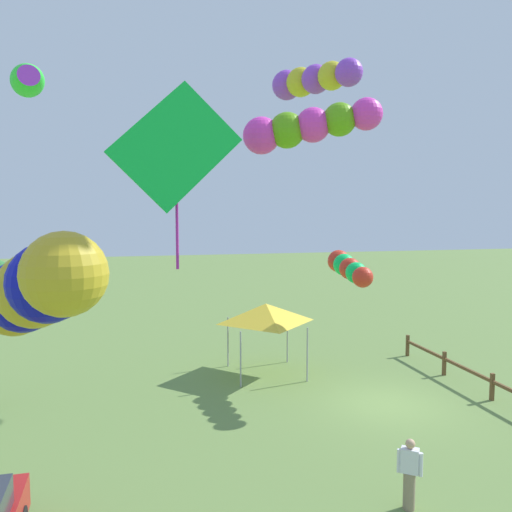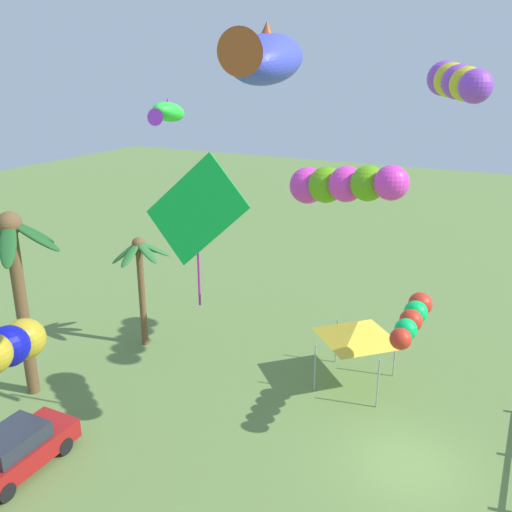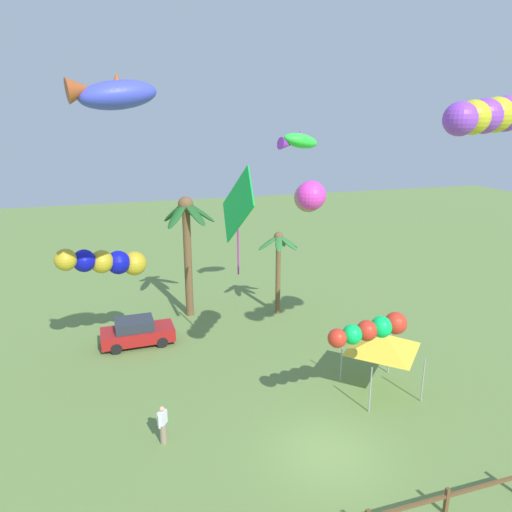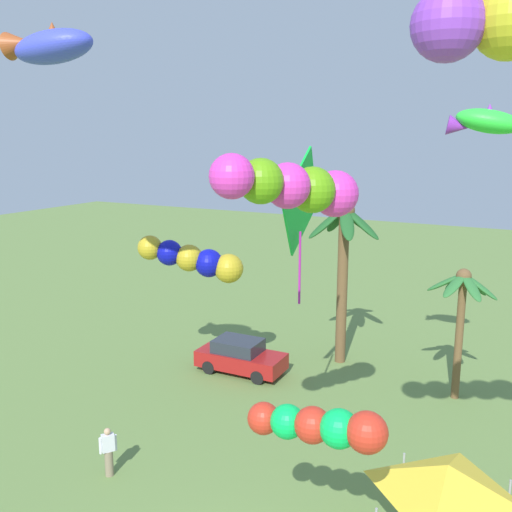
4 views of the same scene
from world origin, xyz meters
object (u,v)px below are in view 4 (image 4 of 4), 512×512
Objects in this scene: festival_tent at (447,480)px; kite_fish_0 at (49,46)px; kite_diamond_5 at (301,206)px; kite_tube_6 at (319,426)px; palm_tree_0 at (462,302)px; kite_tube_2 at (194,259)px; kite_tube_4 at (294,187)px; kite_fish_3 at (484,122)px; palm_tree_1 at (344,247)px; spectator_0 at (108,451)px; parked_car_0 at (240,356)px.

kite_fish_0 reaches higher than festival_tent.
kite_diamond_5 is 1.63× the size of kite_tube_6.
palm_tree_0 is 10.81m from kite_tube_2.
kite_fish_0 is 8.54m from kite_diamond_5.
festival_tent is at bearing 4.21° from kite_tube_4.
kite_diamond_5 is at bearing -24.14° from kite_tube_2.
kite_fish_3 reaches higher than palm_tree_0.
palm_tree_0 is at bearing 18.40° from kite_tube_2.
palm_tree_1 reaches higher than festival_tent.
kite_tube_4 is (5.98, 0.39, 8.36)m from spectator_0.
parked_car_0 is 1.25× the size of kite_tube_6.
spectator_0 is (-8.61, -10.63, -3.21)m from palm_tree_0.
palm_tree_0 reaches higher than parked_car_0.
kite_tube_4 reaches higher than spectator_0.
palm_tree_1 is 1.48× the size of kite_diamond_5.
palm_tree_1 is 1.84× the size of kite_tube_4.
kite_tube_2 is (-1.27, -1.59, 4.59)m from parked_car_0.
kite_tube_4 is (2.75, -11.73, 3.72)m from palm_tree_1.
kite_tube_6 is at bearing -94.60° from palm_tree_0.
festival_tent is at bearing -59.85° from palm_tree_1.
kite_fish_3 is (9.97, 9.46, -1.88)m from kite_fish_0.
kite_fish_3 is (0.47, -1.59, 6.80)m from palm_tree_0.
kite_tube_2 reaches higher than kite_tube_6.
kite_tube_6 is (9.18, -9.08, -0.87)m from kite_tube_2.
kite_fish_3 is (10.65, 1.80, 5.48)m from kite_tube_2.
kite_tube_6 is at bearing -53.69° from kite_tube_4.
kite_tube_4 is (-2.64, -10.25, 5.15)m from palm_tree_0.
palm_tree_1 is 2.89× the size of kite_fish_3.
kite_fish_3 is 9.35m from kite_tube_4.
parked_car_0 is 1.39× the size of kite_fish_0.
festival_tent is 1.09× the size of kite_fish_3.
parked_car_0 is at bearing 137.55° from kite_diamond_5.
kite_fish_3 is (9.08, 9.05, 10.01)m from spectator_0.
kite_fish_3 is (9.38, 0.21, 10.07)m from parked_car_0.
palm_tree_1 is 2.65× the size of festival_tent.
palm_tree_1 is at bearing 120.15° from festival_tent.
kite_diamond_5 is at bearing -42.45° from parked_car_0.
festival_tent is (10.17, -8.17, 1.72)m from parked_car_0.
parked_car_0 is at bearing -178.74° from kite_fish_3.
kite_tube_2 is at bearing 150.12° from festival_tent.
kite_tube_2 is (-10.18, -3.39, 1.32)m from palm_tree_0.
kite_diamond_5 is at bearing -136.90° from kite_fish_3.
spectator_0 is 8.64m from kite_tube_6.
palm_tree_0 is 1.30× the size of kite_tube_4.
kite_fish_0 reaches higher than kite_tube_4.
kite_tube_2 is at bearing -170.41° from kite_fish_3.
kite_fish_0 is at bearing 170.50° from kite_tube_6.
palm_tree_0 is at bearing 97.22° from festival_tent.
parked_car_0 is at bearing 91.95° from spectator_0.
kite_tube_4 is at bearing -104.42° from palm_tree_0.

